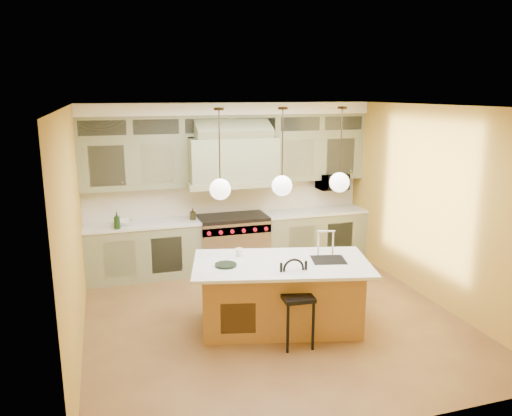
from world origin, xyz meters
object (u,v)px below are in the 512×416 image
object	(u,v)px
range	(233,242)
counter_stool	(296,298)
kitchen_island	(281,293)
microwave	(332,181)

from	to	relation	value
range	counter_stool	world-z (taller)	counter_stool
range	counter_stool	distance (m)	2.92
range	kitchen_island	bearing A→B (deg)	-89.12
kitchen_island	microwave	bearing A→B (deg)	66.34
range	microwave	xyz separation A→B (m)	(1.95, 0.11, 0.96)
counter_stool	microwave	bearing A→B (deg)	62.01
range	counter_stool	size ratio (longest dim) A/B	1.11
counter_stool	microwave	world-z (taller)	microwave
counter_stool	microwave	distance (m)	3.67
range	kitchen_island	xyz separation A→B (m)	(0.04, -2.40, -0.01)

